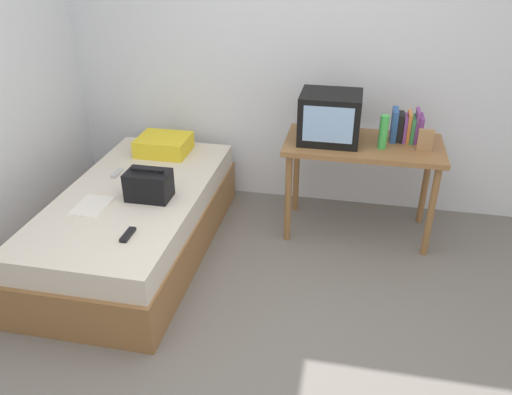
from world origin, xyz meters
name	(u,v)px	position (x,y,z in m)	size (l,w,h in m)	color
ground_plane	(251,351)	(0.00, 0.00, 0.00)	(8.00, 8.00, 0.00)	slate
wall_back	(302,50)	(0.00, 2.00, 1.30)	(5.20, 0.10, 2.60)	silver
bed	(137,222)	(-1.04, 0.85, 0.25)	(1.00, 2.00, 0.51)	olive
desk	(363,155)	(0.55, 1.47, 0.66)	(1.16, 0.60, 0.76)	olive
tv	(330,117)	(0.29, 1.46, 0.94)	(0.44, 0.39, 0.36)	black
water_bottle	(383,132)	(0.68, 1.39, 0.89)	(0.06, 0.06, 0.25)	green
book_row	(406,127)	(0.85, 1.57, 0.87)	(0.22, 0.17, 0.24)	#2D5699
picture_frame	(426,140)	(0.97, 1.39, 0.84)	(0.11, 0.02, 0.17)	#9E754C
pillow	(164,145)	(-1.07, 1.56, 0.57)	(0.41, 0.35, 0.14)	yellow
handbag	(149,185)	(-0.88, 0.78, 0.61)	(0.30, 0.20, 0.22)	black
magazine	(92,206)	(-1.22, 0.59, 0.51)	(0.21, 0.29, 0.01)	white
remote_dark	(128,235)	(-0.83, 0.29, 0.52)	(0.04, 0.16, 0.02)	black
remote_silver	(117,173)	(-1.27, 1.09, 0.52)	(0.04, 0.14, 0.02)	#B7B7BC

